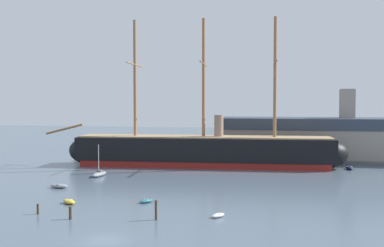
{
  "coord_description": "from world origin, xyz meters",
  "views": [
    {
      "loc": [
        16.93,
        -41.83,
        13.51
      ],
      "look_at": [
        1.34,
        36.44,
        9.79
      ],
      "focal_mm": 42.98,
      "sensor_mm": 36.0,
      "label": 1
    }
  ],
  "objects_px": {
    "mooring_piling_nearest": "(70,213)",
    "mooring_piling_left_pair": "(38,209)",
    "dinghy_far_right": "(350,168)",
    "dinghy_near_centre": "(146,201)",
    "mooring_piling_right_pair": "(156,210)",
    "dinghy_mid_left": "(59,186)",
    "dockside_warehouse_right": "(333,139)",
    "tall_ship": "(203,150)",
    "motorboat_far_left": "(83,158)",
    "dinghy_foreground_right": "(218,215)",
    "sailboat_alongside_bow": "(99,174)",
    "dinghy_foreground_left": "(69,202)"
  },
  "relations": [
    {
      "from": "dinghy_near_centre",
      "to": "mooring_piling_left_pair",
      "type": "distance_m",
      "value": 13.95
    },
    {
      "from": "dinghy_foreground_left",
      "to": "mooring_piling_left_pair",
      "type": "height_order",
      "value": "mooring_piling_left_pair"
    },
    {
      "from": "tall_ship",
      "to": "dinghy_foreground_right",
      "type": "bearing_deg",
      "value": -77.87
    },
    {
      "from": "dinghy_near_centre",
      "to": "mooring_piling_left_pair",
      "type": "bearing_deg",
      "value": -141.96
    },
    {
      "from": "tall_ship",
      "to": "sailboat_alongside_bow",
      "type": "height_order",
      "value": "tall_ship"
    },
    {
      "from": "sailboat_alongside_bow",
      "to": "mooring_piling_right_pair",
      "type": "bearing_deg",
      "value": -56.31
    },
    {
      "from": "tall_ship",
      "to": "mooring_piling_left_pair",
      "type": "distance_m",
      "value": 46.31
    },
    {
      "from": "dinghy_foreground_right",
      "to": "motorboat_far_left",
      "type": "relative_size",
      "value": 0.45
    },
    {
      "from": "tall_ship",
      "to": "dinghy_foreground_right",
      "type": "distance_m",
      "value": 42.8
    },
    {
      "from": "dinghy_near_centre",
      "to": "mooring_piling_left_pair",
      "type": "height_order",
      "value": "mooring_piling_left_pair"
    },
    {
      "from": "mooring_piling_left_pair",
      "to": "dockside_warehouse_right",
      "type": "height_order",
      "value": "dockside_warehouse_right"
    },
    {
      "from": "mooring_piling_right_pair",
      "to": "dinghy_mid_left",
      "type": "bearing_deg",
      "value": 142.03
    },
    {
      "from": "tall_ship",
      "to": "mooring_piling_nearest",
      "type": "height_order",
      "value": "tall_ship"
    },
    {
      "from": "dinghy_far_right",
      "to": "mooring_piling_nearest",
      "type": "height_order",
      "value": "mooring_piling_nearest"
    },
    {
      "from": "dinghy_near_centre",
      "to": "mooring_piling_nearest",
      "type": "height_order",
      "value": "mooring_piling_nearest"
    },
    {
      "from": "dinghy_mid_left",
      "to": "mooring_piling_right_pair",
      "type": "relative_size",
      "value": 1.28
    },
    {
      "from": "mooring_piling_left_pair",
      "to": "mooring_piling_right_pair",
      "type": "height_order",
      "value": "mooring_piling_right_pair"
    },
    {
      "from": "dinghy_mid_left",
      "to": "mooring_piling_nearest",
      "type": "xyz_separation_m",
      "value": [
        10.51,
        -17.48,
        0.4
      ]
    },
    {
      "from": "dinghy_near_centre",
      "to": "motorboat_far_left",
      "type": "bearing_deg",
      "value": 124.44
    },
    {
      "from": "dinghy_near_centre",
      "to": "dockside_warehouse_right",
      "type": "relative_size",
      "value": 0.04
    },
    {
      "from": "sailboat_alongside_bow",
      "to": "dinghy_far_right",
      "type": "xyz_separation_m",
      "value": [
        45.87,
        17.96,
        -0.14
      ]
    },
    {
      "from": "mooring_piling_nearest",
      "to": "mooring_piling_left_pair",
      "type": "height_order",
      "value": "mooring_piling_nearest"
    },
    {
      "from": "dinghy_near_centre",
      "to": "sailboat_alongside_bow",
      "type": "relative_size",
      "value": 0.39
    },
    {
      "from": "sailboat_alongside_bow",
      "to": "dinghy_mid_left",
      "type": "bearing_deg",
      "value": -98.47
    },
    {
      "from": "dinghy_foreground_right",
      "to": "motorboat_far_left",
      "type": "height_order",
      "value": "motorboat_far_left"
    },
    {
      "from": "motorboat_far_left",
      "to": "mooring_piling_right_pair",
      "type": "height_order",
      "value": "mooring_piling_right_pair"
    },
    {
      "from": "dockside_warehouse_right",
      "to": "motorboat_far_left",
      "type": "bearing_deg",
      "value": -167.86
    },
    {
      "from": "dinghy_mid_left",
      "to": "mooring_piling_left_pair",
      "type": "bearing_deg",
      "value": -70.86
    },
    {
      "from": "dinghy_foreground_right",
      "to": "mooring_piling_right_pair",
      "type": "xyz_separation_m",
      "value": [
        -6.8,
        -2.62,
        0.91
      ]
    },
    {
      "from": "mooring_piling_nearest",
      "to": "mooring_piling_left_pair",
      "type": "xyz_separation_m",
      "value": [
        -4.97,
        1.51,
        -0.12
      ]
    },
    {
      "from": "tall_ship",
      "to": "dinghy_far_right",
      "type": "bearing_deg",
      "value": 2.67
    },
    {
      "from": "tall_ship",
      "to": "motorboat_far_left",
      "type": "distance_m",
      "value": 29.21
    },
    {
      "from": "mooring_piling_nearest",
      "to": "dinghy_near_centre",
      "type": "bearing_deg",
      "value": 59.23
    },
    {
      "from": "mooring_piling_nearest",
      "to": "mooring_piling_left_pair",
      "type": "bearing_deg",
      "value": 163.15
    },
    {
      "from": "mooring_piling_left_pair",
      "to": "tall_ship",
      "type": "bearing_deg",
      "value": 74.21
    },
    {
      "from": "sailboat_alongside_bow",
      "to": "dinghy_near_centre",
      "type": "bearing_deg",
      "value": -52.63
    },
    {
      "from": "dinghy_foreground_right",
      "to": "sailboat_alongside_bow",
      "type": "distance_m",
      "value": 35.68
    },
    {
      "from": "dinghy_far_right",
      "to": "dockside_warehouse_right",
      "type": "bearing_deg",
      "value": 97.0
    },
    {
      "from": "motorboat_far_left",
      "to": "dinghy_near_centre",
      "type": "bearing_deg",
      "value": -55.56
    },
    {
      "from": "tall_ship",
      "to": "dinghy_far_right",
      "type": "relative_size",
      "value": 21.09
    },
    {
      "from": "mooring_piling_right_pair",
      "to": "tall_ship",
      "type": "bearing_deg",
      "value": 92.8
    },
    {
      "from": "tall_ship",
      "to": "dockside_warehouse_right",
      "type": "distance_m",
      "value": 32.05
    },
    {
      "from": "dinghy_foreground_right",
      "to": "mooring_piling_left_pair",
      "type": "xyz_separation_m",
      "value": [
        -21.54,
        -2.75,
        0.39
      ]
    },
    {
      "from": "tall_ship",
      "to": "motorboat_far_left",
      "type": "relative_size",
      "value": 13.56
    },
    {
      "from": "dinghy_near_centre",
      "to": "mooring_piling_nearest",
      "type": "distance_m",
      "value": 11.76
    },
    {
      "from": "dinghy_foreground_left",
      "to": "mooring_piling_right_pair",
      "type": "height_order",
      "value": "mooring_piling_right_pair"
    },
    {
      "from": "mooring_piling_nearest",
      "to": "mooring_piling_left_pair",
      "type": "distance_m",
      "value": 5.19
    },
    {
      "from": "dinghy_foreground_left",
      "to": "motorboat_far_left",
      "type": "distance_m",
      "value": 45.75
    },
    {
      "from": "dinghy_foreground_left",
      "to": "sailboat_alongside_bow",
      "type": "distance_m",
      "value": 22.46
    },
    {
      "from": "motorboat_far_left",
      "to": "mooring_piling_left_pair",
      "type": "xyz_separation_m",
      "value": [
        16.25,
        -48.3,
        -0.04
      ]
    }
  ]
}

